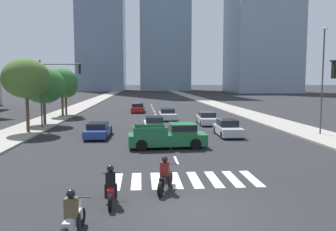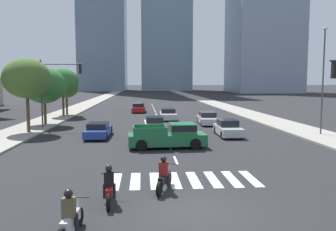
# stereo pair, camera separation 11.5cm
# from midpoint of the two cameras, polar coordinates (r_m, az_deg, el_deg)

# --- Properties ---
(ground_plane) EXTENTS (800.00, 800.00, 0.00)m
(ground_plane) POSITION_cam_midpoint_polar(r_m,az_deg,el_deg) (12.58, 4.91, -15.49)
(ground_plane) COLOR #232326
(sidewalk_east) EXTENTS (4.00, 260.00, 0.15)m
(sidewalk_east) POSITION_cam_midpoint_polar(r_m,az_deg,el_deg) (44.30, 14.79, -0.27)
(sidewalk_east) COLOR gray
(sidewalk_east) RESTS_ON ground
(sidewalk_west) EXTENTS (4.00, 260.00, 0.15)m
(sidewalk_west) POSITION_cam_midpoint_polar(r_m,az_deg,el_deg) (43.16, -18.91, -0.55)
(sidewalk_west) COLOR gray
(sidewalk_west) RESTS_ON ground
(crosswalk_near) EXTENTS (6.75, 2.70, 0.01)m
(crosswalk_near) POSITION_cam_midpoint_polar(r_m,az_deg,el_deg) (16.17, 2.65, -10.61)
(crosswalk_near) COLOR silver
(crosswalk_near) RESTS_ON ground
(lane_divider_center) EXTENTS (0.14, 50.00, 0.01)m
(lane_divider_center) POSITION_cam_midpoint_polar(r_m,az_deg,el_deg) (43.67, -1.95, -0.26)
(lane_divider_center) COLOR silver
(lane_divider_center) RESTS_ON ground
(motorcycle_lead) EXTENTS (0.70, 2.09, 1.49)m
(motorcycle_lead) POSITION_cam_midpoint_polar(r_m,az_deg,el_deg) (13.22, -9.73, -11.82)
(motorcycle_lead) COLOR black
(motorcycle_lead) RESTS_ON ground
(motorcycle_trailing) EXTENTS (0.70, 2.15, 1.49)m
(motorcycle_trailing) POSITION_cam_midpoint_polar(r_m,az_deg,el_deg) (10.74, -15.89, -16.17)
(motorcycle_trailing) COLOR black
(motorcycle_trailing) RESTS_ON ground
(motorcycle_third) EXTENTS (0.96, 2.10, 1.49)m
(motorcycle_third) POSITION_cam_midpoint_polar(r_m,az_deg,el_deg) (14.48, -0.67, -10.17)
(motorcycle_third) COLOR black
(motorcycle_third) RESTS_ON ground
(pickup_truck) EXTENTS (5.36, 2.25, 1.67)m
(pickup_truck) POSITION_cam_midpoint_polar(r_m,az_deg,el_deg) (23.56, 0.35, -3.41)
(pickup_truck) COLOR #1E6038
(pickup_truck) RESTS_ON ground
(sedan_white_0) EXTENTS (1.85, 4.25, 1.33)m
(sedan_white_0) POSITION_cam_midpoint_polar(r_m,az_deg,el_deg) (31.34, -2.46, -1.51)
(sedan_white_0) COLOR silver
(sedan_white_0) RESTS_ON ground
(sedan_red_1) EXTENTS (1.98, 4.67, 1.35)m
(sedan_red_1) POSITION_cam_midpoint_polar(r_m,az_deg,el_deg) (50.53, -5.09, 1.23)
(sedan_red_1) COLOR maroon
(sedan_red_1) RESTS_ON ground
(sedan_silver_2) EXTENTS (1.99, 4.75, 1.27)m
(sedan_silver_2) POSITION_cam_midpoint_polar(r_m,az_deg,el_deg) (40.74, -0.17, 0.14)
(sedan_silver_2) COLOR #B7BABF
(sedan_silver_2) RESTS_ON ground
(sedan_silver_3) EXTENTS (1.99, 4.74, 1.30)m
(sedan_silver_3) POSITION_cam_midpoint_polar(r_m,az_deg,el_deg) (36.64, 6.43, -0.51)
(sedan_silver_3) COLOR #B7BABF
(sedan_silver_3) RESTS_ON ground
(sedan_blue_4) EXTENTS (1.89, 4.68, 1.21)m
(sedan_blue_4) POSITION_cam_midpoint_polar(r_m,az_deg,el_deg) (28.53, -11.61, -2.43)
(sedan_blue_4) COLOR navy
(sedan_blue_4) RESTS_ON ground
(sedan_silver_5) EXTENTS (1.84, 4.24, 1.35)m
(sedan_silver_5) POSITION_cam_midpoint_polar(r_m,az_deg,el_deg) (29.08, 9.78, -2.14)
(sedan_silver_5) COLOR #B7BABF
(sedan_silver_5) RESTS_ON ground
(traffic_signal_far) EXTENTS (4.24, 0.28, 6.41)m
(traffic_signal_far) POSITION_cam_midpoint_polar(r_m,az_deg,el_deg) (34.53, -18.28, 5.34)
(traffic_signal_far) COLOR #333335
(traffic_signal_far) RESTS_ON sidewalk_west
(street_lamp_east) EXTENTS (0.50, 0.24, 8.76)m
(street_lamp_east) POSITION_cam_midpoint_polar(r_m,az_deg,el_deg) (31.23, 24.21, 6.31)
(street_lamp_east) COLOR #3F3F42
(street_lamp_east) RESTS_ON sidewalk_east
(street_tree_nearest) EXTENTS (4.07, 4.07, 6.38)m
(street_tree_nearest) POSITION_cam_midpoint_polar(r_m,az_deg,el_deg) (32.27, -22.59, 5.71)
(street_tree_nearest) COLOR #4C3823
(street_tree_nearest) RESTS_ON sidewalk_west
(street_tree_second) EXTENTS (4.33, 4.33, 5.82)m
(street_tree_second) POSITION_cam_midpoint_polar(r_m,az_deg,el_deg) (37.31, -20.05, 4.71)
(street_tree_second) COLOR #4C3823
(street_tree_second) RESTS_ON sidewalk_west
(street_tree_third) EXTENTS (3.97, 3.97, 6.04)m
(street_tree_third) POSITION_cam_midpoint_polar(r_m,az_deg,el_deg) (45.26, -17.30, 5.39)
(street_tree_third) COLOR #4C3823
(street_tree_third) RESTS_ON sidewalk_west
(street_tree_fourth) EXTENTS (3.12, 3.12, 4.88)m
(street_tree_fourth) POSITION_cam_midpoint_polar(r_m,az_deg,el_deg) (47.26, -16.72, 4.43)
(street_tree_fourth) COLOR #4C3823
(street_tree_fourth) RESTS_ON sidewalk_west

